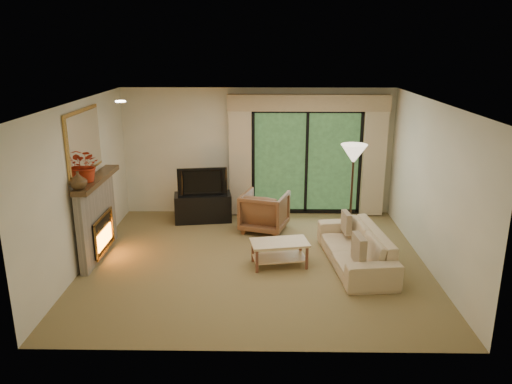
{
  "coord_description": "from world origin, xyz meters",
  "views": [
    {
      "loc": [
        0.13,
        -7.53,
        3.44
      ],
      "look_at": [
        0.0,
        0.3,
        1.1
      ],
      "focal_mm": 35.0,
      "sensor_mm": 36.0,
      "label": 1
    }
  ],
  "objects_px": {
    "media_console": "(203,207)",
    "armchair": "(265,211)",
    "sofa": "(356,247)",
    "coffee_table": "(279,253)"
  },
  "relations": [
    {
      "from": "coffee_table",
      "to": "sofa",
      "type": "bearing_deg",
      "value": -8.08
    },
    {
      "from": "sofa",
      "to": "coffee_table",
      "type": "distance_m",
      "value": 1.23
    },
    {
      "from": "media_console",
      "to": "coffee_table",
      "type": "relative_size",
      "value": 1.23
    },
    {
      "from": "armchair",
      "to": "coffee_table",
      "type": "height_order",
      "value": "armchair"
    },
    {
      "from": "media_console",
      "to": "sofa",
      "type": "bearing_deg",
      "value": -45.75
    },
    {
      "from": "armchair",
      "to": "coffee_table",
      "type": "xyz_separation_m",
      "value": [
        0.24,
        -1.58,
        -0.17
      ]
    },
    {
      "from": "media_console",
      "to": "coffee_table",
      "type": "xyz_separation_m",
      "value": [
        1.48,
        -2.1,
        -0.08
      ]
    },
    {
      "from": "media_console",
      "to": "armchair",
      "type": "bearing_deg",
      "value": -31.3
    },
    {
      "from": "media_console",
      "to": "armchair",
      "type": "relative_size",
      "value": 1.35
    },
    {
      "from": "sofa",
      "to": "coffee_table",
      "type": "bearing_deg",
      "value": -94.16
    }
  ]
}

